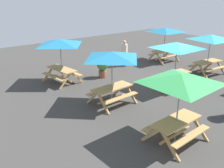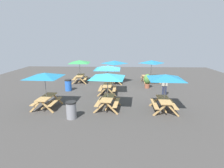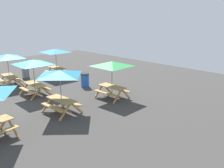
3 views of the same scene
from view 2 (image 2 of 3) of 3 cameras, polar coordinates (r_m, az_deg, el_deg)
The scene contains 12 objects.
ground_plane at distance 14.61m, azimuth -0.10°, elevation -2.81°, with size 29.26×29.26×0.00m, color #3D3A38.
picnic_table_0 at distance 17.46m, azimuth 0.77°, elevation 6.64°, with size 2.07×2.07×2.34m.
picnic_table_1 at distance 18.09m, azimuth -10.55°, elevation 6.67°, with size 2.83×2.83×2.34m.
picnic_table_2 at distance 13.90m, azimuth -1.47°, elevation 4.73°, with size 2.83×2.83×2.34m.
picnic_table_3 at distance 11.62m, azimuth -21.13°, elevation 1.93°, with size 2.83×2.83×2.34m.
picnic_table_4 at distance 10.68m, azimuth -1.44°, elevation 1.88°, with size 2.81×2.81×2.34m.
picnic_table_5 at distance 18.16m, azimuth 12.75°, elevation 6.59°, with size 2.23×2.23×2.34m.
picnic_table_6 at distance 10.81m, azimuth 17.06°, elevation 1.41°, with size 2.83×2.83×2.34m.
trash_bin_blue at distance 15.52m, azimuth -14.09°, elevation -0.34°, with size 0.59×0.59×0.98m.
trash_bin_gray at distance 10.04m, azimuth -13.15°, elevation -8.24°, with size 0.59×0.59×0.98m.
potted_plant_0 at distance 16.16m, azimuth 11.47°, elevation 1.24°, with size 0.65×0.65×1.29m.
person_standing at distance 14.02m, azimuth 16.81°, elevation -0.41°, with size 0.34×0.42×1.67m.
Camera 2 is at (-13.97, -0.63, 4.24)m, focal length 28.00 mm.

